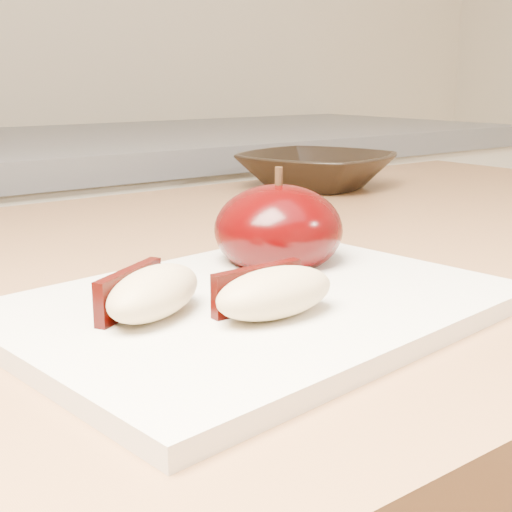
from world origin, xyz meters
TOP-DOWN VIEW (x-y plane):
  - cutting_board at (0.08, 0.36)m, footprint 0.31×0.24m
  - apple_half at (0.14, 0.42)m, footprint 0.10×0.10m
  - apple_wedge_a at (0.01, 0.37)m, footprint 0.08×0.07m
  - apple_wedge_b at (0.07, 0.33)m, footprint 0.08×0.04m
  - bowl at (0.44, 0.71)m, footprint 0.23×0.23m

SIDE VIEW (x-z plane):
  - cutting_board at x=0.08m, z-range 0.90..0.91m
  - bowl at x=0.44m, z-range 0.90..0.95m
  - apple_wedge_a at x=0.01m, z-range 0.91..0.94m
  - apple_wedge_b at x=0.07m, z-range 0.91..0.94m
  - apple_half at x=0.14m, z-range 0.90..0.97m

